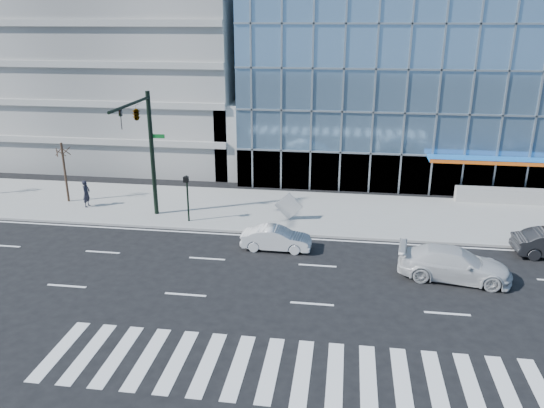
{
  "coord_description": "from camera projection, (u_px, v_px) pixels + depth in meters",
  "views": [
    {
      "loc": [
        1.22,
        -25.4,
        12.4
      ],
      "look_at": [
        -2.86,
        3.0,
        2.27
      ],
      "focal_mm": 35.0,
      "sensor_mm": 36.0,
      "label": 1
    }
  ],
  "objects": [
    {
      "name": "theatre_building",
      "position": [
        492.0,
        75.0,
        47.89
      ],
      "size": [
        42.0,
        26.0,
        15.0
      ],
      "primitive_type": "cube",
      "color": "#678CAC",
      "rests_on": "ground"
    },
    {
      "name": "parking_garage",
      "position": [
        132.0,
        43.0,
        51.61
      ],
      "size": [
        24.0,
        24.0,
        20.0
      ],
      "primitive_type": "cube",
      "color": "gray",
      "rests_on": "ground"
    },
    {
      "name": "street_tree_near",
      "position": [
        62.0,
        151.0,
        36.15
      ],
      "size": [
        1.1,
        1.1,
        4.23
      ],
      "color": "#332319",
      "rests_on": "sidewalk"
    },
    {
      "name": "white_suv",
      "position": [
        454.0,
        264.0,
        26.38
      ],
      "size": [
        5.73,
        2.93,
        1.59
      ],
      "primitive_type": "imported",
      "rotation": [
        0.0,
        0.0,
        1.44
      ],
      "color": "silver",
      "rests_on": "ground"
    },
    {
      "name": "tilted_panel",
      "position": [
        289.0,
        206.0,
        33.64
      ],
      "size": [
        1.84,
        0.19,
        1.84
      ],
      "primitive_type": "cube",
      "rotation": [
        0.0,
        0.79,
        -0.07
      ],
      "color": "#A5A5A5",
      "rests_on": "sidewalk"
    },
    {
      "name": "white_sedan",
      "position": [
        276.0,
        239.0,
        29.79
      ],
      "size": [
        3.95,
        1.43,
        1.29
      ],
      "primitive_type": "imported",
      "rotation": [
        0.0,
        0.0,
        1.55
      ],
      "color": "silver",
      "rests_on": "ground"
    },
    {
      "name": "sidewalk",
      "position": [
        325.0,
        212.0,
        35.44
      ],
      "size": [
        120.0,
        8.0,
        0.15
      ],
      "primitive_type": "cube",
      "color": "gray",
      "rests_on": "ground"
    },
    {
      "name": "pedestrian",
      "position": [
        86.0,
        194.0,
        36.02
      ],
      "size": [
        0.47,
        0.69,
        1.85
      ],
      "primitive_type": "imported",
      "rotation": [
        0.0,
        0.0,
        1.53
      ],
      "color": "black",
      "rests_on": "sidewalk"
    },
    {
      "name": "ramp_block",
      "position": [
        260.0,
        135.0,
        44.6
      ],
      "size": [
        6.0,
        8.0,
        6.0
      ],
      "primitive_type": "cube",
      "color": "gray",
      "rests_on": "ground"
    },
    {
      "name": "traffic_signal",
      "position": [
        141.0,
        128.0,
        31.68
      ],
      "size": [
        1.14,
        5.74,
        8.0
      ],
      "color": "black",
      "rests_on": "sidewalk"
    },
    {
      "name": "ground",
      "position": [
        317.0,
        266.0,
        28.0
      ],
      "size": [
        160.0,
        160.0,
        0.0
      ],
      "primitive_type": "plane",
      "color": "black",
      "rests_on": "ground"
    },
    {
      "name": "ped_signal_post",
      "position": [
        187.0,
        191.0,
        33.04
      ],
      "size": [
        0.3,
        0.33,
        3.0
      ],
      "color": "black",
      "rests_on": "sidewalk"
    }
  ]
}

